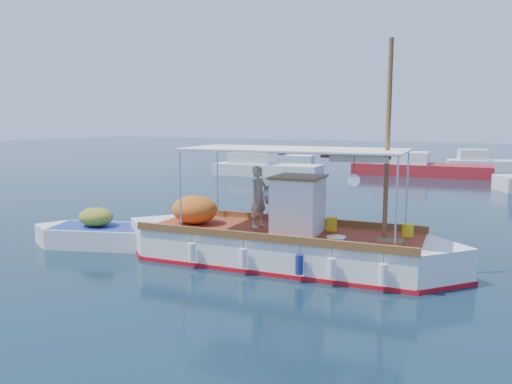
% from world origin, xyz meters
% --- Properties ---
extents(ground, '(160.00, 160.00, 0.00)m').
position_xyz_m(ground, '(0.00, 0.00, 0.00)').
color(ground, black).
rests_on(ground, ground).
extents(fishing_caique, '(9.54, 3.22, 5.84)m').
position_xyz_m(fishing_caique, '(0.43, -0.45, 0.51)').
color(fishing_caique, white).
rests_on(fishing_caique, ground).
extents(dinghy, '(5.13, 2.75, 1.33)m').
position_xyz_m(dinghy, '(-4.65, -1.15, 0.28)').
color(dinghy, white).
rests_on(dinghy, ground).
extents(bg_boat_nw, '(7.56, 3.10, 1.80)m').
position_xyz_m(bg_boat_nw, '(-9.69, 18.43, 0.49)').
color(bg_boat_nw, silver).
rests_on(bg_boat_nw, ground).
extents(bg_boat_n, '(9.32, 3.49, 1.80)m').
position_xyz_m(bg_boat_n, '(-0.44, 23.50, 0.49)').
color(bg_boat_n, maroon).
rests_on(bg_boat_n, ground).
extents(bg_boat_far_w, '(6.19, 3.60, 1.80)m').
position_xyz_m(bg_boat_far_w, '(-12.87, 27.11, 0.49)').
color(bg_boat_far_w, silver).
rests_on(bg_boat_far_w, ground).
extents(bg_boat_far_n, '(5.41, 3.22, 1.80)m').
position_xyz_m(bg_boat_far_n, '(3.26, 29.09, 0.49)').
color(bg_boat_far_n, silver).
rests_on(bg_boat_far_n, ground).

